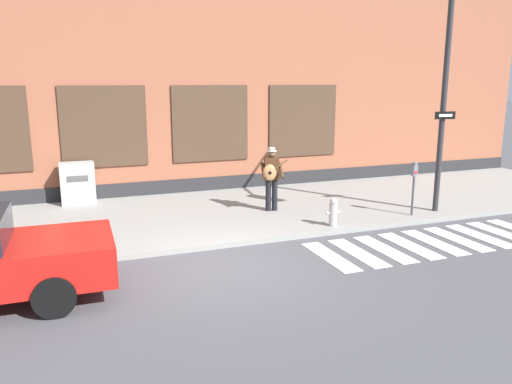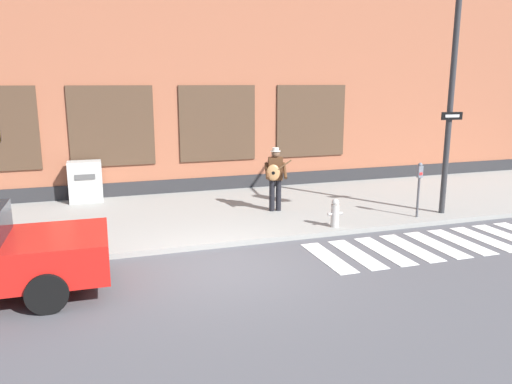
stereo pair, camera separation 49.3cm
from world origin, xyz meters
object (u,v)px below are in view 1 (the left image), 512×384
Objects in this scene: busker at (271,175)px; fire_hydrant at (333,212)px; traffic_light at (473,61)px; utility_box at (78,183)px; parking_meter at (414,180)px.

busker is 2.18m from fire_hydrant.
traffic_light is at bearing -32.20° from busker.
fire_hydrant is (5.75, -4.65, -0.26)m from utility_box.
traffic_light reaches higher than busker.
busker is 5.63m from utility_box.
fire_hydrant is at bearing -176.47° from parking_meter.
utility_box is at bearing 150.73° from busker.
parking_meter is at bearing -28.70° from utility_box.
busker is 3.75m from parking_meter.
traffic_light reaches higher than fire_hydrant.
fire_hydrant is at bearing -38.98° from utility_box.
busker reaches higher than parking_meter.
utility_box is at bearing 141.02° from fire_hydrant.
fire_hydrant is (-3.27, 0.69, -3.60)m from traffic_light.
traffic_light is at bearing -30.63° from utility_box.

